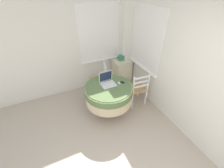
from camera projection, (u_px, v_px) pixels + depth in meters
name	position (u px, v px, depth m)	size (l,w,h in m)	color
corner_room_shell	(121.00, 59.00, 3.08)	(4.14, 4.92, 2.55)	white
round_dining_table	(109.00, 93.00, 3.28)	(1.05, 1.05, 0.76)	#4C3D2D
laptop	(107.00, 82.00, 3.23)	(0.31, 0.28, 0.27)	silver
computer_mouse	(119.00, 83.00, 3.24)	(0.06, 0.09, 0.04)	white
cell_phone	(122.00, 82.00, 3.29)	(0.09, 0.12, 0.01)	#2D2D33
dining_chair_near_back_window	(100.00, 80.00, 3.94)	(0.52, 0.52, 0.90)	tan
dining_chair_near_right_window	(137.00, 89.00, 3.63)	(0.46, 0.47, 0.90)	tan
corner_cabinet	(122.00, 71.00, 4.45)	(0.51, 0.44, 0.74)	beige
storage_box	(121.00, 58.00, 4.20)	(0.15, 0.12, 0.15)	#387A5B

